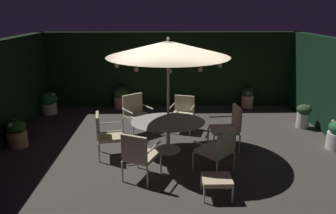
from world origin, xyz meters
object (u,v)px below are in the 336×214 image
Objects in this scene: patio_chair_east at (183,111)px; potted_plant_left_far at (303,115)px; patio_chair_north at (218,148)px; patio_chair_southeast at (136,111)px; patio_umbrella at (168,49)px; patio_dining_table at (168,127)px; patio_chair_south at (105,132)px; potted_plant_back_right at (248,98)px; ottoman_footrest at (217,180)px; patio_chair_northeast at (229,125)px; potted_plant_back_left at (49,102)px; patio_chair_southwest at (139,153)px; potted_plant_front_corner at (17,133)px; potted_plant_right_far at (121,97)px.

patio_chair_east reaches higher than potted_plant_left_far.
patio_chair_southeast reaches higher than patio_chair_north.
patio_chair_north is (0.98, -1.01, -1.84)m from patio_umbrella.
patio_dining_table is 1.41m from patio_chair_south.
patio_dining_table is at bearing -129.59° from potted_plant_back_right.
patio_dining_table is at bearing 113.45° from ottoman_footrest.
patio_chair_south is 1.94× the size of ottoman_footrest.
patio_chair_south is (-0.56, -1.40, -0.02)m from patio_chair_southeast.
patio_chair_south is at bearing -169.55° from patio_dining_table.
patio_chair_northeast is 1.53× the size of potted_plant_back_left.
patio_chair_southeast is at bearing 129.96° from patio_chair_north.
patio_chair_southwest is 1.49× the size of potted_plant_back_right.
patio_chair_southeast is (-1.26, -0.19, 0.06)m from patio_chair_east.
patio_chair_east is (-0.55, 2.35, 0.01)m from patio_chair_north.
patio_umbrella is at bearing 113.45° from ottoman_footrest.
patio_chair_east is 2.42m from patio_chair_south.
potted_plant_left_far is (2.97, 3.29, 0.05)m from ottoman_footrest.
potted_plant_back_left is at bearing 169.66° from potted_plant_left_far.
potted_plant_front_corner is at bearing -165.64° from patio_chair_east.
patio_umbrella is at bearing 10.45° from patio_chair_south.
patio_umbrella reaches higher than patio_dining_table.
patio_umbrella is 5.04m from potted_plant_back_left.
potted_plant_left_far is (4.36, 2.72, -0.20)m from patio_chair_southwest.
patio_chair_east is at bearing -178.54° from potted_plant_left_far.
patio_dining_table reaches higher than potted_plant_front_corner.
patio_chair_east is 4.17m from potted_plant_front_corner.
patio_chair_south is 2.74m from ottoman_footrest.
ottoman_footrest is 0.76× the size of potted_plant_front_corner.
potted_plant_back_right is at bearing 50.41° from patio_dining_table.
patio_chair_south is (-2.37, 0.76, 0.05)m from patio_chair_north.
patio_dining_table is 1.76m from patio_umbrella.
patio_chair_north is 1.35× the size of potted_plant_back_right.
ottoman_footrest is 5.66m from potted_plant_right_far.
patio_chair_north is 0.98× the size of patio_chair_east.
patio_chair_east is 0.93× the size of patio_chair_southwest.
ottoman_footrest is (1.39, -0.58, -0.25)m from patio_chair_southwest.
patio_dining_table is at bearing -4.84° from potted_plant_front_corner.
patio_chair_east is 1.28m from patio_chair_southeast.
potted_plant_back_right is at bearing 67.91° from patio_chair_north.
potted_plant_right_far reaches higher than potted_plant_back_left.
patio_chair_south reaches higher than patio_dining_table.
patio_chair_north is at bearing -111.53° from patio_chair_northeast.
potted_plant_back_left is at bearing 150.14° from patio_chair_southeast.
patio_chair_southwest reaches higher than patio_dining_table.
potted_plant_back_right is 0.98× the size of potted_plant_back_left.
potted_plant_back_right is 1.00× the size of potted_plant_left_far.
potted_plant_right_far is at bearing 114.09° from ottoman_footrest.
potted_plant_back_left reaches higher than potted_plant_left_far.
patio_chair_east is 1.38× the size of potted_plant_back_right.
patio_chair_north is 1.20m from patio_chair_northeast.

